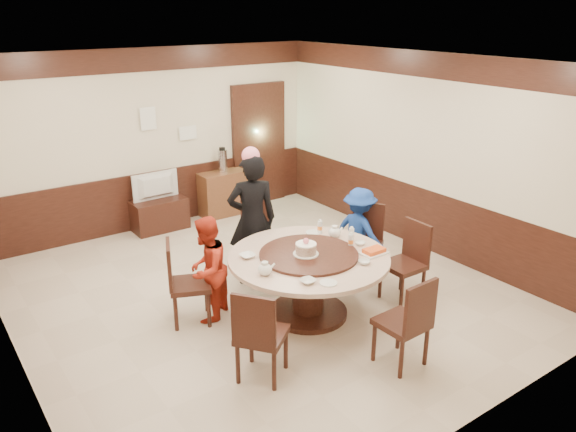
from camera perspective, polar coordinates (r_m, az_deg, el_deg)
room at (r=6.65m, az=-3.00°, el=0.43°), size 6.00×6.04×2.84m
banquet_table at (r=6.38m, az=2.10°, el=-5.80°), size 1.81×1.81×0.78m
chair_0 at (r=7.44m, az=7.63°, el=-3.93°), size 0.61×0.61×0.97m
chair_1 at (r=7.57m, az=-2.76°, el=-3.32°), size 0.53×0.54×0.97m
chair_2 at (r=6.46m, az=-10.03°, el=-8.07°), size 0.58×0.58×0.97m
chair_3 at (r=5.48m, az=-2.73°, el=-13.39°), size 0.62×0.62×0.97m
chair_4 at (r=5.76m, az=11.54°, el=-11.95°), size 0.45×0.46×0.97m
chair_5 at (r=6.96m, az=11.65°, el=-5.99°), size 0.46×0.45×0.97m
person_standing at (r=7.05m, az=-3.66°, el=-0.39°), size 0.73×0.61×1.70m
person_red at (r=6.35m, az=-8.23°, el=-5.38°), size 0.75×0.74×1.22m
person_blue at (r=7.41m, az=7.24°, el=-1.59°), size 0.57×0.83×1.19m
birthday_cake at (r=6.21m, az=1.83°, el=-3.35°), size 0.29×0.29×0.20m
teapot_left at (r=5.83m, az=-2.36°, el=-5.44°), size 0.17×0.15×0.13m
teapot_right at (r=6.78m, az=4.75°, el=-1.66°), size 0.17×0.15×0.13m
bowl_0 at (r=6.24m, az=-4.14°, el=-4.06°), size 0.17×0.17×0.04m
bowl_1 at (r=6.13m, az=7.74°, el=-4.66°), size 0.13×0.13×0.04m
bowl_2 at (r=5.68m, az=2.01°, el=-6.63°), size 0.16×0.16×0.04m
bowl_3 at (r=6.60m, az=7.34°, el=-2.78°), size 0.12×0.12×0.04m
saucer_near at (r=5.69m, az=4.12°, el=-6.79°), size 0.18×0.18×0.01m
saucer_far at (r=6.90m, az=2.56°, el=-1.68°), size 0.18×0.18×0.01m
shrimp_platter at (r=6.39m, az=8.73°, el=-3.58°), size 0.30×0.20×0.06m
bottle_0 at (r=6.51m, az=6.40°, el=-2.51°), size 0.06×0.06×0.16m
bottle_1 at (r=6.68m, az=6.46°, el=-1.89°), size 0.06×0.06×0.16m
bottle_2 at (r=6.87m, az=3.25°, el=-1.13°), size 0.06×0.06×0.16m
tv_stand at (r=9.18m, az=-12.91°, el=0.15°), size 0.85×0.45×0.50m
television at (r=9.03m, az=-13.14°, el=2.93°), size 0.76×0.12×0.43m
side_cabinet at (r=9.63m, az=-6.62°, el=2.31°), size 0.80×0.40×0.75m
thermos at (r=9.48m, az=-6.66°, el=5.58°), size 0.15×0.15×0.38m
notice_left at (r=8.98m, az=-14.01°, el=9.57°), size 0.25×0.00×0.35m
notice_right at (r=9.29m, az=-10.12°, el=8.32°), size 0.30×0.00×0.22m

